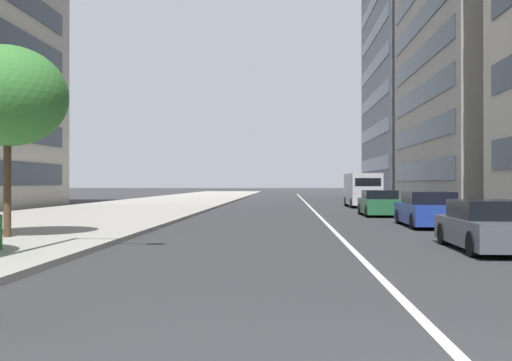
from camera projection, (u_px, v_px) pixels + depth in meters
name	position (u px, v px, depth m)	size (l,w,h in m)	color
sidewalk_right_plaza	(109.00, 212.00, 33.96)	(160.00, 10.95, 0.15)	#A39E93
lane_centre_stripe	(313.00, 210.00, 38.33)	(110.00, 0.16, 0.01)	silver
car_far_down_avenue	(489.00, 227.00, 15.06)	(4.31, 1.87, 1.30)	#4C515B
car_lead_in_lane	(428.00, 210.00, 23.31)	(4.68, 1.99, 1.40)	navy
car_mid_block_traffic	(379.00, 204.00, 30.94)	(4.12, 1.87, 1.36)	#236038
delivery_van_ahead	(363.00, 189.00, 41.90)	(5.07, 2.22, 2.42)	#B7B7BC
street_lamp_with_banners	(0.00, 13.00, 11.91)	(1.26, 2.70, 8.51)	#232326
street_tree_mid_sidewalk	(7.00, 96.00, 17.27)	(3.50, 3.50, 5.66)	#473323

